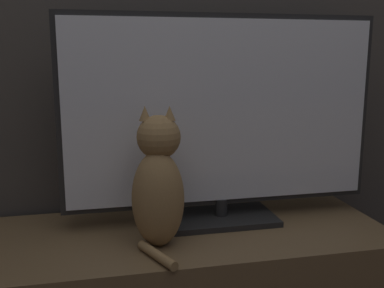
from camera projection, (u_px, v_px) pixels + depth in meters
The scene contains 2 objects.
tv at pixel (222, 119), 1.55m from camera, with size 1.11×0.23×0.72m.
cat at pixel (158, 184), 1.38m from camera, with size 0.19×0.30×0.43m.
Camera 1 is at (-0.19, -0.50, 1.01)m, focal length 42.00 mm.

